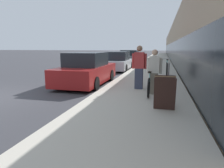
{
  "coord_description": "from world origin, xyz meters",
  "views": [
    {
      "loc": [
        6.23,
        -5.45,
        1.81
      ],
      "look_at": [
        1.84,
        12.01,
        -1.51
      ],
      "focal_mm": 32.0,
      "sensor_mm": 36.0,
      "label": 1
    }
  ],
  "objects": [
    {
      "name": "tandem_bicycle",
      "position": [
        5.83,
        2.05,
        0.52
      ],
      "size": [
        0.52,
        2.61,
        0.85
      ],
      "color": "black",
      "rests_on": "sidewalk_slab"
    },
    {
      "name": "person_bystander",
      "position": [
        5.35,
        2.49,
        1.02
      ],
      "size": [
        0.59,
        0.23,
        1.72
      ],
      "color": "#33384C",
      "rests_on": "sidewalk_slab"
    },
    {
      "name": "parked_sedan_far",
      "position": [
        2.81,
        16.03,
        0.7
      ],
      "size": [
        1.97,
        4.77,
        1.51
      ],
      "color": "#4C5156",
      "rests_on": "ground"
    },
    {
      "name": "person_rider",
      "position": [
        5.97,
        1.72,
        0.95
      ],
      "size": [
        0.54,
        0.21,
        1.58
      ],
      "color": "#756B5B",
      "rests_on": "sidewalk_slab"
    },
    {
      "name": "sidewalk_slab",
      "position": [
        5.52,
        21.0,
        0.08
      ],
      "size": [
        3.36,
        70.0,
        0.16
      ],
      "color": "#BCB5A5",
      "rests_on": "ground"
    },
    {
      "name": "vintage_roadster_curbside",
      "position": [
        2.77,
        10.18,
        0.66
      ],
      "size": [
        1.98,
        4.39,
        1.47
      ],
      "color": "silver",
      "rests_on": "ground"
    },
    {
      "name": "storefront_facade",
      "position": [
        12.24,
        29.0,
        2.34
      ],
      "size": [
        10.01,
        70.0,
        4.69
      ],
      "color": "tan",
      "rests_on": "ground"
    },
    {
      "name": "sandwich_board_sign",
      "position": [
        6.33,
        0.0,
        0.61
      ],
      "size": [
        0.56,
        0.56,
        0.9
      ],
      "color": "#331E19",
      "rests_on": "sidewalk_slab"
    },
    {
      "name": "parked_sedan_curbside",
      "position": [
        2.64,
        3.72,
        0.71
      ],
      "size": [
        1.97,
        4.35,
        1.56
      ],
      "color": "maroon",
      "rests_on": "ground"
    },
    {
      "name": "cruiser_bike_nearest",
      "position": [
        6.51,
        6.78,
        0.57
      ],
      "size": [
        0.52,
        1.74,
        0.99
      ],
      "color": "black",
      "rests_on": "sidewalk_slab"
    },
    {
      "name": "bike_rack_hoop",
      "position": [
        6.58,
        5.57,
        0.67
      ],
      "size": [
        0.05,
        0.6,
        0.84
      ],
      "color": "#4C4C51",
      "rests_on": "sidewalk_slab"
    }
  ]
}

